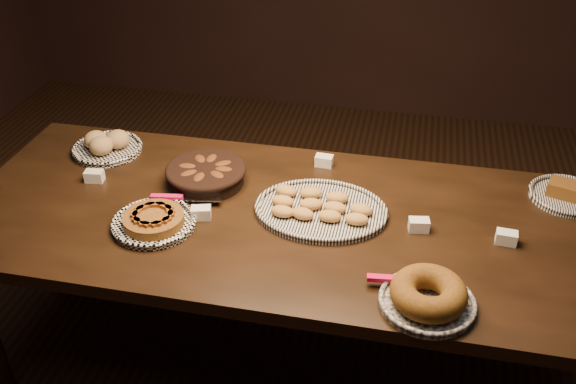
% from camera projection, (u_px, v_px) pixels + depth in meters
% --- Properties ---
extents(ground, '(5.00, 5.00, 0.00)m').
position_uv_depth(ground, '(284.00, 359.00, 2.73)').
color(ground, black).
rests_on(ground, ground).
extents(buffet_table, '(2.40, 1.00, 0.75)m').
position_uv_depth(buffet_table, '(284.00, 232.00, 2.36)').
color(buffet_table, black).
rests_on(buffet_table, ground).
extents(apple_tart_plate, '(0.35, 0.34, 0.06)m').
position_uv_depth(apple_tart_plate, '(154.00, 221.00, 2.26)').
color(apple_tart_plate, white).
rests_on(apple_tart_plate, buffet_table).
extents(madeleine_platter, '(0.48, 0.39, 0.05)m').
position_uv_depth(madeleine_platter, '(320.00, 209.00, 2.33)').
color(madeleine_platter, black).
rests_on(madeleine_platter, buffet_table).
extents(bundt_cake_plate, '(0.34, 0.30, 0.09)m').
position_uv_depth(bundt_cake_plate, '(428.00, 296.00, 1.91)').
color(bundt_cake_plate, black).
rests_on(bundt_cake_plate, buffet_table).
extents(croissant_basket, '(0.31, 0.31, 0.08)m').
position_uv_depth(croissant_basket, '(206.00, 173.00, 2.48)').
color(croissant_basket, black).
rests_on(croissant_basket, buffet_table).
extents(bread_roll_plate, '(0.29, 0.29, 0.09)m').
position_uv_depth(bread_roll_plate, '(106.00, 145.00, 2.70)').
color(bread_roll_plate, white).
rests_on(bread_roll_plate, buffet_table).
extents(loaf_plate, '(0.28, 0.28, 0.06)m').
position_uv_depth(loaf_plate, '(568.00, 194.00, 2.40)').
color(loaf_plate, black).
rests_on(loaf_plate, buffet_table).
extents(tent_cards, '(1.63, 0.51, 0.04)m').
position_uv_depth(tent_cards, '(303.00, 200.00, 2.37)').
color(tent_cards, white).
rests_on(tent_cards, buffet_table).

